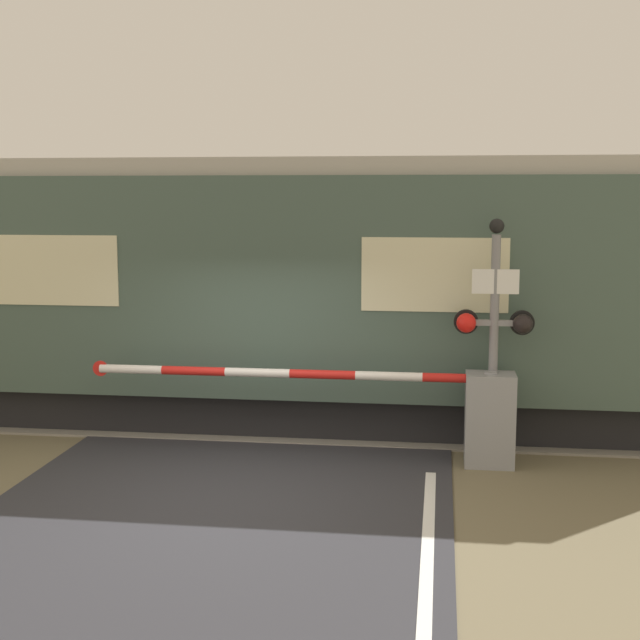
{
  "coord_description": "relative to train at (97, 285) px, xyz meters",
  "views": [
    {
      "loc": [
        2.3,
        -9.32,
        3.3
      ],
      "look_at": [
        0.74,
        2.07,
        1.68
      ],
      "focal_mm": 50.0,
      "sensor_mm": 36.0,
      "label": 1
    }
  ],
  "objects": [
    {
      "name": "train",
      "position": [
        0.0,
        0.0,
        0.0
      ],
      "size": [
        18.58,
        3.18,
        3.79
      ],
      "color": "black",
      "rests_on": "ground_plane"
    },
    {
      "name": "signal_post",
      "position": [
        5.84,
        -2.01,
        -0.22
      ],
      "size": [
        0.98,
        0.26,
        3.02
      ],
      "color": "gray",
      "rests_on": "ground_plane"
    },
    {
      "name": "crossing_barrier",
      "position": [
        5.4,
        -2.13,
        -1.28
      ],
      "size": [
        5.36,
        0.44,
        1.18
      ],
      "color": "gray",
      "rests_on": "ground_plane"
    },
    {
      "name": "ground_plane",
      "position": [
        2.89,
        -3.6,
        -1.94
      ],
      "size": [
        80.0,
        80.0,
        0.0
      ],
      "primitive_type": "plane",
      "color": "#6B6047"
    },
    {
      "name": "track_bed",
      "position": [
        2.89,
        0.0,
        -1.92
      ],
      "size": [
        36.0,
        3.2,
        0.13
      ],
      "color": "gray",
      "rests_on": "ground_plane"
    }
  ]
}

